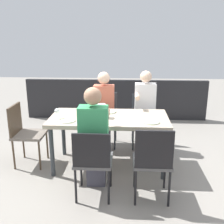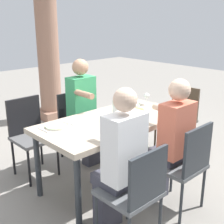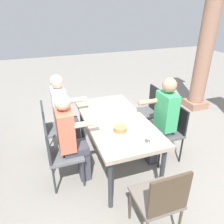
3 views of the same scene
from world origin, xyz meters
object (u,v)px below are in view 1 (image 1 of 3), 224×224
(diner_woman_green, at_px, (145,109))
(chair_head_east, at_px, (24,130))
(chair_west_south, at_px, (144,116))
(wine_glass_2, at_px, (57,111))
(plate_0, at_px, (151,122))
(dining_table, at_px, (109,121))
(chair_mid_south, at_px, (105,115))
(diner_man_white, at_px, (104,109))
(bread_basket, at_px, (88,113))
(water_pitcher, at_px, (102,111))
(diner_guest_third, at_px, (94,137))
(plate_2, at_px, (68,121))
(plate_1, at_px, (108,112))
(chair_west_north, at_px, (153,159))
(chair_mid_north, at_px, (93,159))

(diner_woman_green, bearing_deg, chair_head_east, 19.68)
(chair_west_south, distance_m, wine_glass_2, 1.64)
(diner_woman_green, xyz_separation_m, plate_0, (-0.03, 0.87, 0.07))
(dining_table, relative_size, wine_glass_2, 11.18)
(chair_mid_south, distance_m, wine_glass_2, 1.19)
(chair_head_east, relative_size, diner_man_white, 0.70)
(diner_woman_green, relative_size, bread_basket, 7.81)
(diner_man_white, distance_m, water_pitcher, 0.71)
(diner_guest_third, bearing_deg, plate_2, -46.34)
(dining_table, relative_size, diner_guest_third, 1.25)
(plate_1, xyz_separation_m, plate_2, (0.52, 0.46, 0.00))
(bread_basket, bearing_deg, diner_woman_green, -145.51)
(wine_glass_2, relative_size, water_pitcher, 0.79)
(chair_mid_south, bearing_deg, chair_head_east, 36.92)
(chair_west_south, xyz_separation_m, plate_1, (0.58, 0.62, 0.26))
(dining_table, height_order, diner_man_white, diner_man_white)
(chair_west_north, bearing_deg, diner_man_white, -65.44)
(bread_basket, bearing_deg, diner_man_white, -105.83)
(plate_2, bearing_deg, chair_west_south, -135.51)
(chair_head_east, bearing_deg, dining_table, 180.00)
(chair_west_south, bearing_deg, diner_man_white, 14.65)
(diner_man_white, relative_size, diner_guest_third, 0.97)
(chair_mid_south, xyz_separation_m, plate_1, (-0.11, 0.62, 0.26))
(chair_mid_south, bearing_deg, bread_basket, 77.50)
(chair_head_east, height_order, plate_2, chair_head_east)
(chair_mid_south, height_order, water_pitcher, water_pitcher)
(chair_mid_south, relative_size, diner_man_white, 0.70)
(chair_mid_south, relative_size, plate_2, 4.24)
(chair_west_south, bearing_deg, plate_1, 46.85)
(chair_mid_north, distance_m, chair_head_east, 1.40)
(chair_west_south, distance_m, chair_mid_north, 1.82)
(chair_mid_north, bearing_deg, diner_woman_green, -114.67)
(chair_west_south, xyz_separation_m, plate_2, (1.10, 1.08, 0.26))
(dining_table, distance_m, chair_head_east, 1.27)
(plate_1, bearing_deg, bread_basket, 30.77)
(dining_table, relative_size, bread_basket, 9.86)
(dining_table, relative_size, chair_west_south, 1.89)
(chair_mid_north, bearing_deg, dining_table, -99.01)
(chair_mid_north, xyz_separation_m, chair_mid_south, (-0.00, -1.69, 0.00))
(chair_west_north, bearing_deg, plate_1, -61.56)
(chair_head_east, bearing_deg, plate_2, 161.66)
(chair_west_south, height_order, diner_guest_third, diner_guest_third)
(chair_west_north, height_order, plate_0, chair_west_north)
(chair_west_north, height_order, water_pitcher, water_pitcher)
(chair_west_north, relative_size, chair_mid_north, 1.06)
(dining_table, distance_m, water_pitcher, 0.19)
(plate_0, bearing_deg, wine_glass_2, -4.03)
(chair_head_east, distance_m, plate_2, 0.79)
(plate_0, bearing_deg, diner_woman_green, -88.31)
(diner_woman_green, distance_m, wine_glass_2, 1.49)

